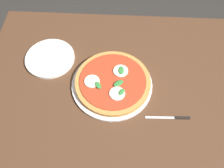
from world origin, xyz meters
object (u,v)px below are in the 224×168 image
serving_tray (112,84)px  plate_white (50,58)px  knife (173,118)px  dining_table (132,92)px  pizza (113,82)px

serving_tray → plate_white: 0.32m
plate_white → knife: 0.61m
knife → dining_table: bearing=-46.9°
pizza → plate_white: pizza is taller
plate_white → knife: (-0.55, 0.27, -0.00)m
dining_table → plate_white: bearing=-13.9°
serving_tray → knife: bearing=150.9°
plate_white → knife: bearing=153.8°
pizza → plate_white: (0.30, -0.12, -0.02)m
serving_tray → pizza: pizza is taller
serving_tray → plate_white: bearing=-23.5°
pizza → plate_white: 0.32m
pizza → knife: bearing=150.0°
knife → plate_white: bearing=-26.2°
serving_tray → knife: (-0.25, 0.14, -0.00)m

